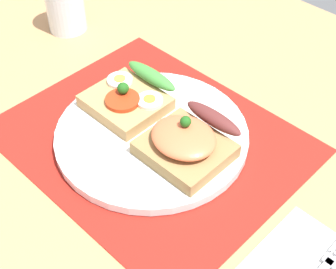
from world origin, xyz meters
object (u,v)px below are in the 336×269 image
object	(u,v)px
plate	(152,135)
sandwich_salmon	(188,141)
sandwich_egg_tomato	(130,97)
drinking_glass	(65,3)

from	to	relation	value
plate	sandwich_salmon	size ratio (longest dim) A/B	2.38
sandwich_egg_tomato	sandwich_salmon	world-z (taller)	sandwich_salmon
plate	drinking_glass	world-z (taller)	drinking_glass
sandwich_egg_tomato	drinking_glass	bearing A→B (deg)	162.83
plate	drinking_glass	bearing A→B (deg)	163.11
plate	sandwich_salmon	distance (cm)	6.38
sandwich_egg_tomato	drinking_glass	world-z (taller)	drinking_glass
plate	sandwich_egg_tomato	bearing A→B (deg)	164.26
plate	sandwich_egg_tomato	distance (cm)	6.47
sandwich_egg_tomato	plate	bearing A→B (deg)	-15.74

